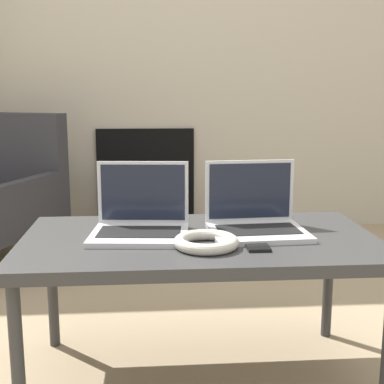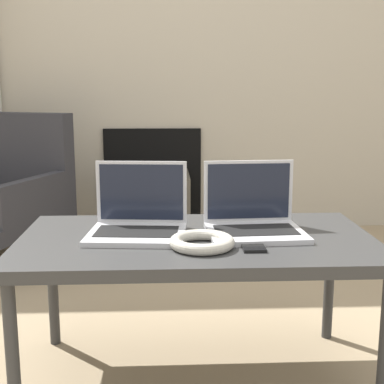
% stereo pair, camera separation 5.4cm
% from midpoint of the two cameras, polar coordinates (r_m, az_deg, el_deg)
% --- Properties ---
extents(wall_back, '(7.00, 0.08, 2.60)m').
position_cam_midpoint_polar(wall_back, '(3.47, -0.86, 17.35)').
color(wall_back, '#B7AD99').
rests_on(wall_back, ground_plane).
extents(table, '(1.08, 0.59, 0.46)m').
position_cam_midpoint_polar(table, '(1.64, 1.45, -6.09)').
color(table, '#333333').
rests_on(table, ground_plane).
extents(laptop_left, '(0.31, 0.27, 0.22)m').
position_cam_midpoint_polar(laptop_left, '(1.66, -4.79, -2.91)').
color(laptop_left, silver).
rests_on(laptop_left, table).
extents(laptop_right, '(0.30, 0.26, 0.22)m').
position_cam_midpoint_polar(laptop_right, '(1.69, 7.44, -2.76)').
color(laptop_right, silver).
rests_on(laptop_right, table).
extents(headphones, '(0.19, 0.19, 0.03)m').
position_cam_midpoint_polar(headphones, '(1.52, 2.10, -5.35)').
color(headphones, beige).
rests_on(headphones, table).
extents(phone, '(0.06, 0.14, 0.01)m').
position_cam_midpoint_polar(phone, '(1.55, 7.40, -5.59)').
color(phone, black).
rests_on(phone, table).
extents(tv, '(0.45, 0.43, 0.40)m').
position_cam_midpoint_polar(tv, '(3.26, -3.79, -1.54)').
color(tv, '#4C473D').
rests_on(tv, ground_plane).
extents(armchair, '(0.80, 0.83, 0.78)m').
position_cam_midpoint_polar(armchair, '(3.02, -18.77, 0.20)').
color(armchair, '#2D2D33').
rests_on(armchair, ground_plane).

